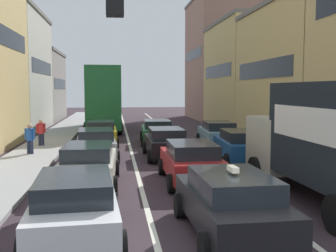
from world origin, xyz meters
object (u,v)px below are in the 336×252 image
object	(u,v)px
pedestrian_near_kerb	(30,138)
removalist_box_truck	(333,138)
sedan_left_lane_third	(96,143)
coupe_centre_lane_fourth	(157,131)
pedestrian_mid_sidewalk	(41,132)
sedan_left_lane_fourth	(101,132)
sedan_right_lane_behind_truck	(241,145)
wagon_left_lane_second	(89,164)
wagon_right_lane_far	(218,133)
bus_mid_queue_primary	(102,96)
taxi_centre_lane_front	(230,202)
sedan_left_lane_front	(75,205)
hatchback_centre_lane_third	(166,142)
sedan_centre_lane_second	(191,161)

from	to	relation	value
pedestrian_near_kerb	removalist_box_truck	bearing A→B (deg)	62.61
sedan_left_lane_third	coupe_centre_lane_fourth	distance (m)	6.45
sedan_left_lane_third	pedestrian_mid_sidewalk	xyz separation A→B (m)	(-3.33, 4.44, 0.15)
coupe_centre_lane_fourth	sedan_left_lane_fourth	world-z (taller)	same
pedestrian_mid_sidewalk	sedan_right_lane_behind_truck	bearing A→B (deg)	31.81
removalist_box_truck	wagon_left_lane_second	bearing A→B (deg)	64.46
sedan_left_lane_third	wagon_right_lane_far	world-z (taller)	same
wagon_right_lane_far	bus_mid_queue_primary	bearing A→B (deg)	38.23
sedan_left_lane_third	removalist_box_truck	bearing A→B (deg)	-143.65
bus_mid_queue_primary	pedestrian_near_kerb	bearing A→B (deg)	163.05
sedan_left_lane_fourth	pedestrian_mid_sidewalk	world-z (taller)	pedestrian_mid_sidewalk
sedan_right_lane_behind_truck	taxi_centre_lane_front	bearing A→B (deg)	164.63
bus_mid_queue_primary	pedestrian_near_kerb	distance (m)	12.96
taxi_centre_lane_front	sedan_left_lane_front	distance (m)	3.53
sedan_left_lane_third	pedestrian_near_kerb	world-z (taller)	pedestrian_near_kerb
sedan_left_lane_fourth	pedestrian_near_kerb	bearing A→B (deg)	136.57
taxi_centre_lane_front	hatchback_centre_lane_third	world-z (taller)	taxi_centre_lane_front
taxi_centre_lane_front	sedan_left_lane_third	size ratio (longest dim) A/B	0.99
sedan_centre_lane_second	hatchback_centre_lane_third	size ratio (longest dim) A/B	1.00
sedan_centre_lane_second	sedan_left_lane_third	world-z (taller)	same
sedan_left_lane_fourth	bus_mid_queue_primary	bearing A→B (deg)	-0.62
sedan_left_lane_front	hatchback_centre_lane_third	distance (m)	11.12
pedestrian_near_kerb	pedestrian_mid_sidewalk	world-z (taller)	same
removalist_box_truck	wagon_left_lane_second	xyz separation A→B (m)	(-7.20, 3.29, -1.18)
pedestrian_mid_sidewalk	wagon_right_lane_far	bearing A→B (deg)	58.21
wagon_right_lane_far	pedestrian_near_kerb	xyz separation A→B (m)	(-10.33, -2.34, 0.15)
bus_mid_queue_primary	removalist_box_truck	bearing A→B (deg)	-164.24
sedan_centre_lane_second	wagon_right_lane_far	distance (m)	9.66
wagon_right_lane_far	pedestrian_near_kerb	distance (m)	10.59
sedan_right_lane_behind_truck	removalist_box_truck	bearing A→B (deg)	-172.71
sedan_centre_lane_second	taxi_centre_lane_front	bearing A→B (deg)	179.26
hatchback_centre_lane_third	removalist_box_truck	bearing A→B (deg)	-156.80
coupe_centre_lane_fourth	sedan_left_lane_fourth	xyz separation A→B (m)	(-3.46, -0.27, 0.00)
taxi_centre_lane_front	bus_mid_queue_primary	bearing A→B (deg)	7.26
sedan_left_lane_third	wagon_right_lane_far	xyz separation A→B (m)	(6.99, 3.68, 0.00)
hatchback_centre_lane_third	sedan_left_lane_fourth	world-z (taller)	same
wagon_right_lane_far	sedan_centre_lane_second	bearing A→B (deg)	162.93
sedan_left_lane_front	bus_mid_queue_primary	xyz separation A→B (m)	(-0.07, 24.27, 2.03)
sedan_left_lane_front	sedan_left_lane_fourth	size ratio (longest dim) A/B	1.01
removalist_box_truck	wagon_right_lane_far	world-z (taller)	removalist_box_truck
taxi_centre_lane_front	sedan_left_lane_fourth	bearing A→B (deg)	11.21
sedan_centre_lane_second	wagon_right_lane_far	world-z (taller)	same
coupe_centre_lane_fourth	wagon_right_lane_far	distance (m)	3.87
sedan_left_lane_fourth	pedestrian_mid_sidewalk	bearing A→B (deg)	99.93
removalist_box_truck	pedestrian_mid_sidewalk	xyz separation A→B (m)	(-10.52, 13.16, -1.03)
bus_mid_queue_primary	sedan_left_lane_fourth	bearing A→B (deg)	178.70
taxi_centre_lane_front	coupe_centre_lane_fourth	size ratio (longest dim) A/B	0.99
sedan_centre_lane_second	wagon_left_lane_second	xyz separation A→B (m)	(-3.65, -0.04, 0.00)
sedan_right_lane_behind_truck	sedan_left_lane_fourth	bearing A→B (deg)	48.76
pedestrian_near_kerb	sedan_left_lane_third	bearing A→B (deg)	84.41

